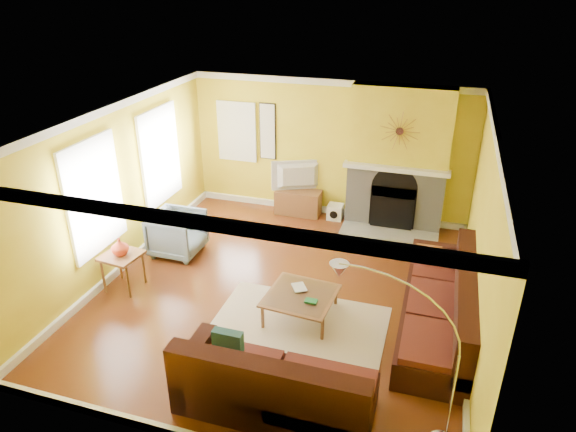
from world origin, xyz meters
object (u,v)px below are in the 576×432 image
(armchair, at_px, (178,234))
(side_table, at_px, (124,271))
(media_console, at_px, (298,202))
(arc_lamp, at_px, (399,362))
(coffee_table, at_px, (301,305))
(sectional_sofa, at_px, (347,308))

(armchair, height_order, side_table, armchair)
(media_console, distance_m, arc_lamp, 5.66)
(side_table, relative_size, arc_lamp, 0.30)
(coffee_table, bearing_deg, sectional_sofa, -17.94)
(arc_lamp, bearing_deg, armchair, 144.74)
(sectional_sofa, distance_m, media_console, 3.91)
(side_table, xyz_separation_m, arc_lamp, (4.31, -1.62, 0.71))
(sectional_sofa, bearing_deg, armchair, 157.35)
(media_console, distance_m, armchair, 2.67)
(media_console, xyz_separation_m, side_table, (-1.83, -3.41, 0.05))
(coffee_table, bearing_deg, arc_lamp, -49.12)
(arc_lamp, bearing_deg, side_table, 159.41)
(sectional_sofa, relative_size, coffee_table, 4.12)
(coffee_table, relative_size, side_table, 1.58)
(media_console, bearing_deg, side_table, -118.21)
(armchair, relative_size, arc_lamp, 0.41)
(side_table, bearing_deg, armchair, 77.36)
(sectional_sofa, distance_m, coffee_table, 0.78)
(coffee_table, distance_m, media_console, 3.44)
(coffee_table, xyz_separation_m, armchair, (-2.54, 1.13, 0.19))
(coffee_table, height_order, media_console, media_console)
(coffee_table, bearing_deg, media_console, 106.71)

